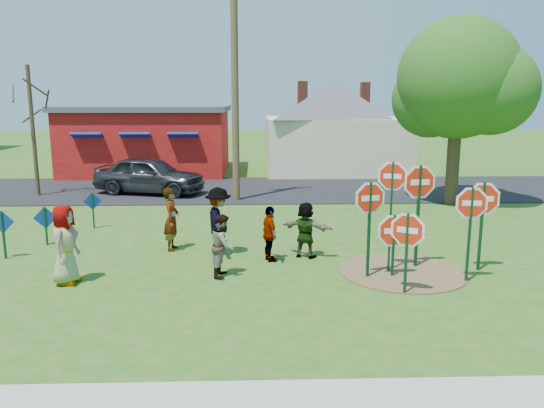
{
  "coord_description": "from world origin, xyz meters",
  "views": [
    {
      "loc": [
        0.75,
        -13.79,
        4.37
      ],
      "look_at": [
        1.25,
        1.44,
        1.31
      ],
      "focal_mm": 35.0,
      "sensor_mm": 36.0,
      "label": 1
    }
  ],
  "objects_px": {
    "stop_sign_a": "(407,236)",
    "suv": "(149,175)",
    "utility_pole": "(235,79)",
    "person_a": "(65,245)",
    "stop_sign_c": "(471,213)",
    "stop_sign_d": "(419,191)",
    "leafy_tree": "(461,85)",
    "person_b": "(172,219)",
    "stop_sign_b": "(392,188)"
  },
  "relations": [
    {
      "from": "person_b",
      "to": "stop_sign_d",
      "type": "bearing_deg",
      "value": -101.7
    },
    {
      "from": "stop_sign_c",
      "to": "person_a",
      "type": "xyz_separation_m",
      "value": [
        -9.6,
        0.21,
        -0.75
      ]
    },
    {
      "from": "stop_sign_d",
      "to": "person_b",
      "type": "relative_size",
      "value": 1.55
    },
    {
      "from": "stop_sign_b",
      "to": "suv",
      "type": "distance_m",
      "value": 14.09
    },
    {
      "from": "stop_sign_b",
      "to": "stop_sign_d",
      "type": "height_order",
      "value": "stop_sign_b"
    },
    {
      "from": "stop_sign_a",
      "to": "utility_pole",
      "type": "xyz_separation_m",
      "value": [
        -4.18,
        11.27,
        3.76
      ]
    },
    {
      "from": "utility_pole",
      "to": "leafy_tree",
      "type": "height_order",
      "value": "utility_pole"
    },
    {
      "from": "stop_sign_a",
      "to": "utility_pole",
      "type": "bearing_deg",
      "value": 140.45
    },
    {
      "from": "person_b",
      "to": "stop_sign_a",
      "type": "bearing_deg",
      "value": -119.11
    },
    {
      "from": "person_a",
      "to": "person_b",
      "type": "relative_size",
      "value": 1.04
    },
    {
      "from": "leafy_tree",
      "to": "person_a",
      "type": "bearing_deg",
      "value": -144.13
    },
    {
      "from": "stop_sign_d",
      "to": "utility_pole",
      "type": "height_order",
      "value": "utility_pole"
    },
    {
      "from": "stop_sign_c",
      "to": "suv",
      "type": "distance_m",
      "value": 15.74
    },
    {
      "from": "stop_sign_a",
      "to": "stop_sign_c",
      "type": "distance_m",
      "value": 1.9
    },
    {
      "from": "stop_sign_a",
      "to": "utility_pole",
      "type": "height_order",
      "value": "utility_pole"
    },
    {
      "from": "person_b",
      "to": "utility_pole",
      "type": "bearing_deg",
      "value": -8.44
    },
    {
      "from": "person_a",
      "to": "utility_pole",
      "type": "relative_size",
      "value": 0.2
    },
    {
      "from": "stop_sign_a",
      "to": "stop_sign_c",
      "type": "height_order",
      "value": "stop_sign_c"
    },
    {
      "from": "suv",
      "to": "leafy_tree",
      "type": "relative_size",
      "value": 0.66
    },
    {
      "from": "stop_sign_c",
      "to": "leafy_tree",
      "type": "bearing_deg",
      "value": 76.05
    },
    {
      "from": "stop_sign_b",
      "to": "person_a",
      "type": "xyz_separation_m",
      "value": [
        -7.92,
        -0.63,
        -1.21
      ]
    },
    {
      "from": "person_a",
      "to": "leafy_tree",
      "type": "distance_m",
      "value": 16.3
    },
    {
      "from": "stop_sign_d",
      "to": "leafy_tree",
      "type": "bearing_deg",
      "value": 54.19
    },
    {
      "from": "leafy_tree",
      "to": "stop_sign_a",
      "type": "bearing_deg",
      "value": -115.73
    },
    {
      "from": "stop_sign_c",
      "to": "stop_sign_d",
      "type": "bearing_deg",
      "value": 132.0
    },
    {
      "from": "person_a",
      "to": "suv",
      "type": "relative_size",
      "value": 0.38
    },
    {
      "from": "stop_sign_b",
      "to": "person_a",
      "type": "relative_size",
      "value": 1.54
    },
    {
      "from": "person_a",
      "to": "stop_sign_c",
      "type": "bearing_deg",
      "value": -85.38
    },
    {
      "from": "stop_sign_b",
      "to": "leafy_tree",
      "type": "distance_m",
      "value": 10.3
    },
    {
      "from": "person_b",
      "to": "leafy_tree",
      "type": "xyz_separation_m",
      "value": [
        10.73,
        6.48,
        3.96
      ]
    },
    {
      "from": "suv",
      "to": "leafy_tree",
      "type": "distance_m",
      "value": 14.0
    },
    {
      "from": "suv",
      "to": "utility_pole",
      "type": "bearing_deg",
      "value": -96.33
    },
    {
      "from": "stop_sign_d",
      "to": "leafy_tree",
      "type": "xyz_separation_m",
      "value": [
        4.11,
        8.31,
        2.84
      ]
    },
    {
      "from": "stop_sign_b",
      "to": "stop_sign_c",
      "type": "relative_size",
      "value": 1.2
    },
    {
      "from": "stop_sign_c",
      "to": "stop_sign_a",
      "type": "bearing_deg",
      "value": -151.64
    },
    {
      "from": "stop_sign_d",
      "to": "leafy_tree",
      "type": "height_order",
      "value": "leafy_tree"
    },
    {
      "from": "person_a",
      "to": "suv",
      "type": "height_order",
      "value": "person_a"
    },
    {
      "from": "stop_sign_a",
      "to": "suv",
      "type": "xyz_separation_m",
      "value": [
        -8.22,
        12.94,
        -0.46
      ]
    },
    {
      "from": "utility_pole",
      "to": "leafy_tree",
      "type": "distance_m",
      "value": 9.17
    },
    {
      "from": "stop_sign_c",
      "to": "person_b",
      "type": "height_order",
      "value": "stop_sign_c"
    },
    {
      "from": "stop_sign_d",
      "to": "person_b",
      "type": "distance_m",
      "value": 6.97
    },
    {
      "from": "stop_sign_b",
      "to": "person_a",
      "type": "height_order",
      "value": "stop_sign_b"
    },
    {
      "from": "stop_sign_b",
      "to": "stop_sign_a",
      "type": "bearing_deg",
      "value": -71.79
    },
    {
      "from": "stop_sign_a",
      "to": "person_b",
      "type": "height_order",
      "value": "stop_sign_a"
    },
    {
      "from": "stop_sign_a",
      "to": "suv",
      "type": "height_order",
      "value": "stop_sign_a"
    },
    {
      "from": "stop_sign_a",
      "to": "person_a",
      "type": "xyz_separation_m",
      "value": [
        -7.89,
        0.96,
        -0.39
      ]
    },
    {
      "from": "stop_sign_b",
      "to": "stop_sign_d",
      "type": "bearing_deg",
      "value": 41.81
    },
    {
      "from": "utility_pole",
      "to": "leafy_tree",
      "type": "xyz_separation_m",
      "value": [
        9.11,
        -1.04,
        -0.23
      ]
    },
    {
      "from": "stop_sign_d",
      "to": "person_a",
      "type": "height_order",
      "value": "stop_sign_d"
    },
    {
      "from": "person_b",
      "to": "stop_sign_c",
      "type": "bearing_deg",
      "value": -108.04
    }
  ]
}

